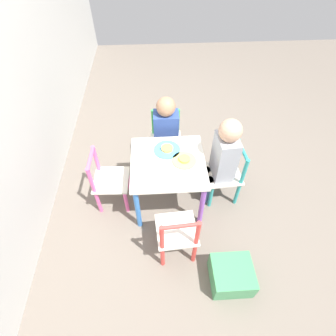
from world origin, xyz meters
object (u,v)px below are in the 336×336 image
at_px(kids_table, 168,169).
at_px(child_right, 166,130).
at_px(child_front, 222,156).
at_px(chair_teal, 226,174).
at_px(chair_green, 166,140).
at_px(chair_red, 177,234).
at_px(plate_front, 184,160).
at_px(storage_bin, 231,275).
at_px(chair_pink, 108,181).
at_px(plate_right, 167,149).

relative_size(kids_table, child_right, 0.75).
bearing_deg(kids_table, child_front, -85.89).
distance_m(chair_teal, child_front, 0.21).
relative_size(chair_green, chair_red, 1.00).
bearing_deg(chair_red, child_right, -92.42).
bearing_deg(child_front, plate_front, -88.32).
distance_m(kids_table, chair_green, 0.47).
xyz_separation_m(child_right, storage_bin, (-1.07, -0.36, -0.33)).
xyz_separation_m(chair_green, chair_pink, (-0.43, 0.46, 0.00)).
distance_m(kids_table, chair_teal, 0.47).
distance_m(kids_table, chair_pink, 0.47).
bearing_deg(chair_teal, storage_bin, -10.97).
height_order(chair_green, child_front, child_front).
distance_m(kids_table, plate_front, 0.14).
xyz_separation_m(child_front, child_right, (0.36, 0.38, -0.04)).
xyz_separation_m(kids_table, chair_red, (-0.45, -0.03, -0.13)).
bearing_deg(plate_right, chair_teal, -100.27).
relative_size(plate_front, storage_bin, 0.66).
xyz_separation_m(kids_table, plate_right, (0.11, 0.00, 0.08)).
relative_size(chair_green, child_front, 0.66).
relative_size(child_right, plate_front, 4.09).
relative_size(plate_front, plate_right, 0.88).
xyz_separation_m(child_right, plate_front, (-0.39, -0.11, 0.05)).
distance_m(chair_pink, child_right, 0.61).
bearing_deg(chair_teal, child_front, -90.00).
bearing_deg(storage_bin, plate_front, 20.43).
relative_size(chair_pink, child_front, 0.66).
bearing_deg(plate_front, kids_table, 90.00).
bearing_deg(plate_front, child_front, -84.20).
bearing_deg(child_front, child_right, -137.43).
height_order(kids_table, plate_front, plate_front).
bearing_deg(plate_right, child_front, -102.39).
bearing_deg(storage_bin, chair_teal, -6.85).
relative_size(kids_table, chair_teal, 1.04).
xyz_separation_m(kids_table, child_right, (0.39, -0.01, 0.04)).
xyz_separation_m(chair_green, child_front, (-0.42, -0.38, 0.21)).
xyz_separation_m(chair_teal, child_right, (0.36, 0.44, 0.17)).
bearing_deg(child_right, chair_teal, -37.76).
relative_size(child_front, plate_right, 3.97).
bearing_deg(chair_teal, plate_front, -88.61).
bearing_deg(chair_green, chair_red, -87.39).
relative_size(chair_teal, plate_right, 2.61).
height_order(kids_table, chair_green, chair_green).
xyz_separation_m(kids_table, chair_green, (0.45, -0.01, -0.13)).
distance_m(child_front, child_right, 0.53).
bearing_deg(child_front, chair_pink, -93.41).
bearing_deg(plate_front, chair_green, 13.09).
distance_m(chair_pink, plate_front, 0.61).
xyz_separation_m(chair_teal, plate_right, (0.08, 0.45, 0.21)).
height_order(kids_table, chair_red, chair_red).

